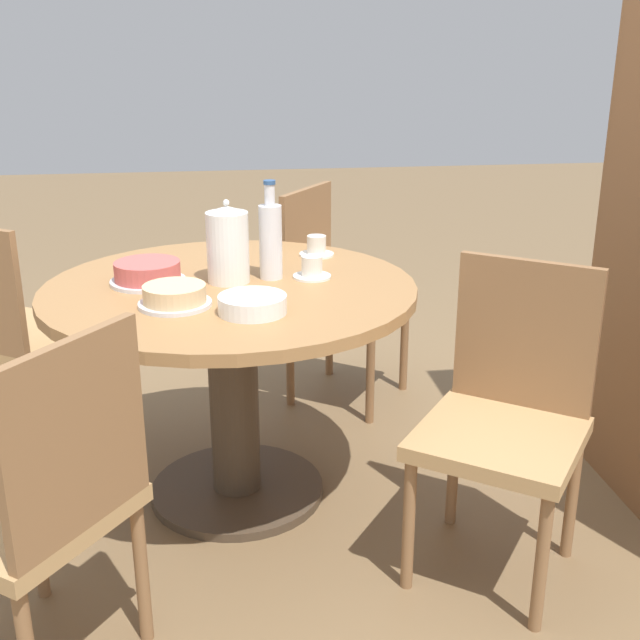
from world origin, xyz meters
The scene contains 13 objects.
ground_plane centered at (0.00, 0.00, 0.00)m, with size 14.00×14.00×0.00m, color brown.
dining_table centered at (0.00, 0.00, 0.54)m, with size 1.15×1.15×0.73m.
chair_a centered at (0.46, 0.74, 0.47)m, with size 0.59×0.59×0.88m.
chair_b centered at (-0.75, 0.45, 0.47)m, with size 0.58×0.58×0.88m.
chair_c centered at (-0.42, -0.76, 0.47)m, with size 0.58×0.58×0.88m.
chair_d centered at (0.74, -0.46, 0.47)m, with size 0.59×0.59×0.88m.
coffee_pot centered at (-0.04, 0.00, 0.85)m, with size 0.13×0.13×0.26m.
water_bottle centered at (-0.06, 0.13, 0.86)m, with size 0.07×0.07×0.31m.
cake_main centered at (-0.05, -0.25, 0.77)m, with size 0.23×0.23×0.07m.
cake_second centered at (0.18, -0.16, 0.76)m, with size 0.21×0.21×0.06m.
cup_a centered at (-0.04, 0.26, 0.76)m, with size 0.12×0.12×0.07m.
cup_b centered at (-0.31, 0.31, 0.76)m, with size 0.12×0.12×0.07m.
plate_stack centered at (0.27, 0.06, 0.76)m, with size 0.19×0.19×0.05m.
Camera 1 is at (2.37, -0.04, 1.45)m, focal length 45.00 mm.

